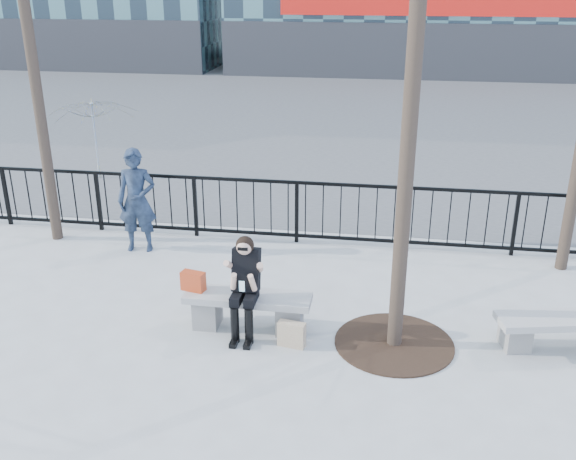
# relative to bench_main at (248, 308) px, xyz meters

# --- Properties ---
(ground) EXTENTS (120.00, 120.00, 0.00)m
(ground) POSITION_rel_bench_main_xyz_m (0.00, 0.00, -0.30)
(ground) COLOR gray
(ground) RESTS_ON ground
(street_surface) EXTENTS (60.00, 23.00, 0.01)m
(street_surface) POSITION_rel_bench_main_xyz_m (0.00, 15.00, -0.30)
(street_surface) COLOR #474747
(street_surface) RESTS_ON ground
(railing) EXTENTS (14.00, 0.06, 1.10)m
(railing) POSITION_rel_bench_main_xyz_m (0.00, 3.00, 0.25)
(railing) COLOR black
(railing) RESTS_ON ground
(tree_grate) EXTENTS (1.50, 1.50, 0.02)m
(tree_grate) POSITION_rel_bench_main_xyz_m (1.90, -0.10, -0.29)
(tree_grate) COLOR black
(tree_grate) RESTS_ON ground
(bench_main) EXTENTS (1.65, 0.46, 0.49)m
(bench_main) POSITION_rel_bench_main_xyz_m (0.00, 0.00, 0.00)
(bench_main) COLOR slate
(bench_main) RESTS_ON ground
(bench_second) EXTENTS (1.59, 0.44, 0.47)m
(bench_second) POSITION_rel_bench_main_xyz_m (3.91, 0.07, -0.01)
(bench_second) COLOR slate
(bench_second) RESTS_ON ground
(seated_woman) EXTENTS (0.50, 0.64, 1.34)m
(seated_woman) POSITION_rel_bench_main_xyz_m (0.00, -0.16, 0.37)
(seated_woman) COLOR black
(seated_woman) RESTS_ON ground
(handbag) EXTENTS (0.34, 0.21, 0.26)m
(handbag) POSITION_rel_bench_main_xyz_m (-0.73, 0.02, 0.32)
(handbag) COLOR #B63716
(handbag) RESTS_ON bench_main
(shopping_bag) EXTENTS (0.36, 0.19, 0.33)m
(shopping_bag) POSITION_rel_bench_main_xyz_m (0.63, -0.34, -0.14)
(shopping_bag) COLOR #C7B58D
(shopping_bag) RESTS_ON ground
(standing_man) EXTENTS (0.69, 0.51, 1.74)m
(standing_man) POSITION_rel_bench_main_xyz_m (-2.36, 2.26, 0.57)
(standing_man) COLOR black
(standing_man) RESTS_ON ground
(vendor_umbrella) EXTENTS (2.50, 2.52, 1.81)m
(vendor_umbrella) POSITION_rel_bench_main_xyz_m (-4.80, 5.99, 0.61)
(vendor_umbrella) COLOR gold
(vendor_umbrella) RESTS_ON ground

